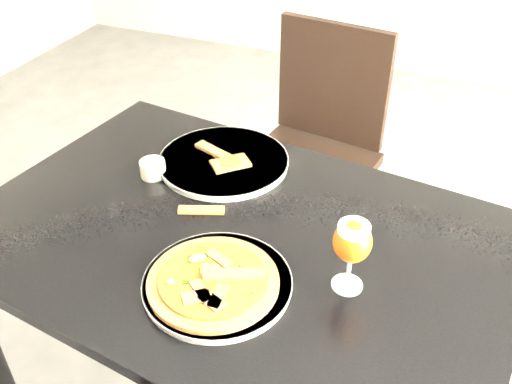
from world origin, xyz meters
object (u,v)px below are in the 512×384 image
at_px(dining_table, 237,263).
at_px(chair_far, 313,148).
at_px(pizza, 214,280).
at_px(beer_glass, 352,242).

relative_size(dining_table, chair_far, 1.41).
relative_size(dining_table, pizza, 5.01).
distance_m(chair_far, beer_glass, 0.98).
bearing_deg(chair_far, pizza, -76.34).
distance_m(pizza, beer_glass, 0.28).
distance_m(dining_table, beer_glass, 0.34).
height_order(dining_table, chair_far, chair_far).
xyz_separation_m(dining_table, chair_far, (-0.05, 0.79, -0.15)).
bearing_deg(dining_table, beer_glass, -5.93).
bearing_deg(pizza, beer_glass, 24.15).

